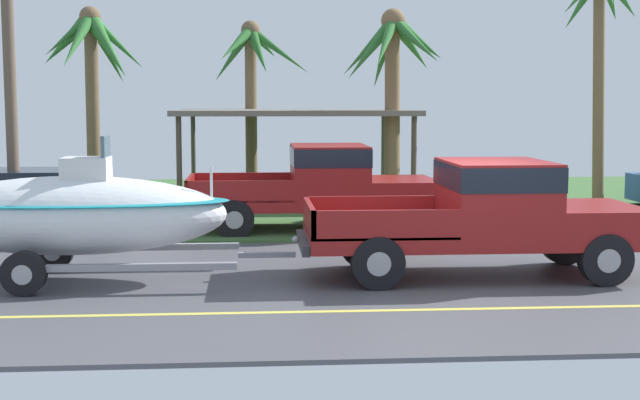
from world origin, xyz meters
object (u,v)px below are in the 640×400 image
(palm_tree_near_right, at_px, (251,65))
(palm_tree_mid, at_px, (394,63))
(palm_tree_near_left, at_px, (602,15))
(pickup_truck_towing, at_px, (493,212))
(carport_awning, at_px, (293,114))
(parked_sedan_near, at_px, (21,204))
(utility_pole, at_px, (8,18))
(parked_pickup_background, at_px, (327,183))
(boat_on_trailer, at_px, (70,214))
(palm_tree_far_right, at_px, (92,57))

(palm_tree_near_right, relative_size, palm_tree_mid, 1.02)
(palm_tree_near_left, bearing_deg, pickup_truck_towing, -119.89)
(palm_tree_near_left, height_order, palm_tree_mid, palm_tree_near_left)
(palm_tree_near_left, bearing_deg, carport_awning, 167.15)
(carport_awning, xyz_separation_m, palm_tree_near_right, (-1.17, 2.41, 1.45))
(parked_sedan_near, distance_m, utility_pole, 3.76)
(parked_pickup_background, xyz_separation_m, palm_tree_near_right, (-1.63, 8.50, 2.85))
(boat_on_trailer, height_order, parked_pickup_background, boat_on_trailer)
(palm_tree_mid, bearing_deg, parked_pickup_background, -117.97)
(pickup_truck_towing, bearing_deg, boat_on_trailer, -180.00)
(palm_tree_near_left, bearing_deg, palm_tree_near_right, 155.25)
(parked_pickup_background, bearing_deg, palm_tree_near_left, 29.26)
(parked_sedan_near, xyz_separation_m, palm_tree_near_right, (4.73, 8.79, 3.21))
(parked_sedan_near, relative_size, palm_tree_mid, 0.89)
(pickup_truck_towing, height_order, parked_pickup_background, parked_pickup_background)
(boat_on_trailer, relative_size, palm_tree_near_right, 1.17)
(pickup_truck_towing, distance_m, carport_awning, 11.57)
(utility_pole, bearing_deg, palm_tree_near_left, 18.66)
(palm_tree_near_right, height_order, utility_pole, utility_pole)
(palm_tree_far_right, bearing_deg, palm_tree_near_left, -1.87)
(pickup_truck_towing, height_order, carport_awning, carport_awning)
(boat_on_trailer, height_order, utility_pole, utility_pole)
(pickup_truck_towing, height_order, palm_tree_near_left, palm_tree_near_left)
(parked_pickup_background, bearing_deg, parked_sedan_near, -177.40)
(pickup_truck_towing, distance_m, palm_tree_near_right, 14.40)
(parked_sedan_near, xyz_separation_m, utility_pole, (-0.06, -0.20, 3.76))
(parked_pickup_background, relative_size, palm_tree_mid, 1.07)
(parked_sedan_near, relative_size, utility_pole, 0.53)
(pickup_truck_towing, distance_m, palm_tree_far_right, 12.91)
(palm_tree_near_right, xyz_separation_m, palm_tree_mid, (3.63, -4.73, -0.13))
(parked_sedan_near, xyz_separation_m, palm_tree_far_right, (0.65, 4.97, 3.23))
(boat_on_trailer, bearing_deg, parked_pickup_background, 49.17)
(pickup_truck_towing, relative_size, utility_pole, 0.64)
(parked_pickup_background, distance_m, palm_tree_mid, 5.06)
(parked_sedan_near, bearing_deg, utility_pole, -107.91)
(pickup_truck_towing, height_order, boat_on_trailer, boat_on_trailer)
(pickup_truck_towing, relative_size, palm_tree_near_left, 0.86)
(parked_pickup_background, height_order, utility_pole, utility_pole)
(carport_awning, height_order, palm_tree_mid, palm_tree_mid)
(boat_on_trailer, distance_m, parked_sedan_near, 5.19)
(palm_tree_mid, relative_size, palm_tree_far_right, 0.98)
(carport_awning, xyz_separation_m, utility_pole, (-5.96, -6.57, 2.00))
(parked_pickup_background, distance_m, parked_sedan_near, 6.38)
(palm_tree_mid, bearing_deg, carport_awning, 136.80)
(pickup_truck_towing, bearing_deg, palm_tree_near_right, 105.86)
(palm_tree_near_right, bearing_deg, parked_sedan_near, -118.31)
(parked_sedan_near, bearing_deg, parked_pickup_background, 2.60)
(palm_tree_near_left, bearing_deg, palm_tree_mid, -175.08)
(utility_pole, bearing_deg, palm_tree_far_right, 82.11)
(boat_on_trailer, distance_m, palm_tree_far_right, 10.26)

